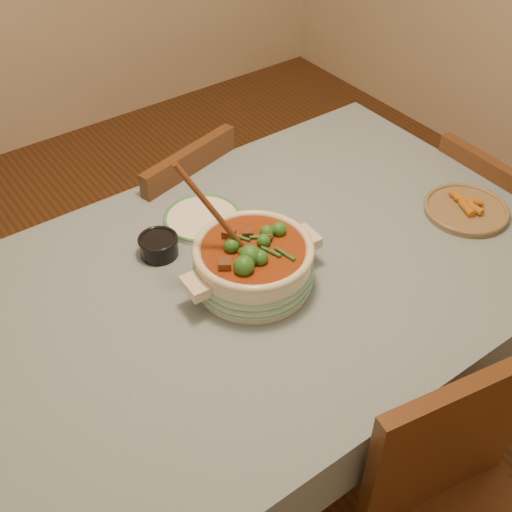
{
  "coord_description": "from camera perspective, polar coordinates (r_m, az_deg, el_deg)",
  "views": [
    {
      "loc": [
        -0.75,
        -1.0,
        1.92
      ],
      "look_at": [
        -0.04,
        -0.04,
        0.86
      ],
      "focal_mm": 45.0,
      "sensor_mm": 36.0,
      "label": 1
    }
  ],
  "objects": [
    {
      "name": "stew_casserole",
      "position": [
        1.63,
        -0.26,
        -0.42
      ],
      "size": [
        0.39,
        0.31,
        0.36
      ],
      "rotation": [
        0.0,
        0.0,
        -0.05
      ],
      "color": "beige",
      "rests_on": "dining_table"
    },
    {
      "name": "floor",
      "position": [
        2.29,
        0.35,
        -15.3
      ],
      "size": [
        4.5,
        4.5,
        0.0
      ],
      "primitive_type": "plane",
      "color": "#442813",
      "rests_on": "ground"
    },
    {
      "name": "fried_plate",
      "position": [
        1.99,
        18.19,
        4.04
      ],
      "size": [
        0.28,
        0.28,
        0.04
      ],
      "rotation": [
        0.0,
        0.0,
        -0.16
      ],
      "color": "olive",
      "rests_on": "dining_table"
    },
    {
      "name": "white_plate",
      "position": [
        1.87,
        -4.79,
        3.35
      ],
      "size": [
        0.26,
        0.26,
        0.02
      ],
      "rotation": [
        0.0,
        0.0,
        0.19
      ],
      "color": "white",
      "rests_on": "dining_table"
    },
    {
      "name": "dining_table",
      "position": [
        1.77,
        0.44,
        -3.52
      ],
      "size": [
        1.68,
        1.08,
        0.76
      ],
      "color": "#5B301D",
      "rests_on": "floor"
    },
    {
      "name": "condiment_bowl",
      "position": [
        1.76,
        -8.66,
        1.0
      ],
      "size": [
        0.13,
        0.13,
        0.06
      ],
      "rotation": [
        0.0,
        0.0,
        -0.22
      ],
      "color": "black",
      "rests_on": "dining_table"
    },
    {
      "name": "chair_right",
      "position": [
        2.43,
        19.68,
        1.79
      ],
      "size": [
        0.39,
        0.39,
        0.81
      ],
      "rotation": [
        0.0,
        0.0,
        1.54
      ],
      "color": "#532B19",
      "rests_on": "floor"
    },
    {
      "name": "chair_far",
      "position": [
        2.31,
        -7.2,
        2.58
      ],
      "size": [
        0.48,
        0.48,
        0.84
      ],
      "rotation": [
        0.0,
        0.0,
        3.39
      ],
      "color": "#532B19",
      "rests_on": "floor"
    }
  ]
}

